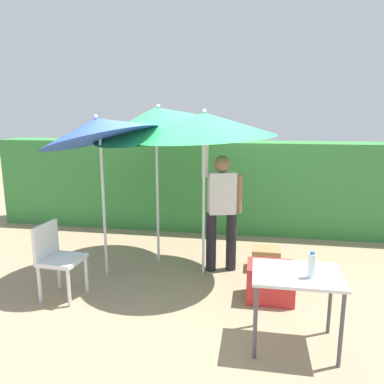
# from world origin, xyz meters

# --- Properties ---
(ground_plane) EXTENTS (24.00, 24.00, 0.00)m
(ground_plane) POSITION_xyz_m (0.00, 0.00, 0.00)
(ground_plane) COLOR #9E8466
(hedge_row) EXTENTS (8.00, 0.70, 1.64)m
(hedge_row) POSITION_xyz_m (0.00, 2.22, 0.82)
(hedge_row) COLOR #38843D
(hedge_row) RESTS_ON ground_plane
(umbrella_rainbow) EXTENTS (1.89, 1.86, 2.47)m
(umbrella_rainbow) POSITION_xyz_m (-0.51, 0.48, 2.06)
(umbrella_rainbow) COLOR silver
(umbrella_rainbow) RESTS_ON ground_plane
(umbrella_orange) EXTENTS (1.54, 1.51, 2.31)m
(umbrella_orange) POSITION_xyz_m (-1.12, -0.11, 1.95)
(umbrella_orange) COLOR silver
(umbrella_orange) RESTS_ON ground_plane
(umbrella_yellow) EXTENTS (1.83, 1.82, 2.22)m
(umbrella_yellow) POSITION_xyz_m (0.18, 0.17, 1.99)
(umbrella_yellow) COLOR silver
(umbrella_yellow) RESTS_ON ground_plane
(person_vendor) EXTENTS (0.55, 0.30, 1.88)m
(person_vendor) POSITION_xyz_m (0.40, 0.32, 0.93)
(person_vendor) COLOR black
(person_vendor) RESTS_ON ground_plane
(chair_plastic) EXTENTS (0.48, 0.48, 0.89)m
(chair_plastic) POSITION_xyz_m (-1.43, -0.78, 0.51)
(chair_plastic) COLOR silver
(chair_plastic) RESTS_ON ground_plane
(cooler_box) EXTENTS (0.54, 0.42, 0.43)m
(cooler_box) POSITION_xyz_m (1.05, -0.43, 0.22)
(cooler_box) COLOR red
(cooler_box) RESTS_ON ground_plane
(crate_cardboard) EXTENTS (0.39, 0.32, 0.30)m
(crate_cardboard) POSITION_xyz_m (1.02, 0.46, 0.15)
(crate_cardboard) COLOR #9E7A4C
(crate_cardboard) RESTS_ON ground_plane
(folding_table) EXTENTS (0.80, 0.60, 0.73)m
(folding_table) POSITION_xyz_m (1.25, -1.30, 0.64)
(folding_table) COLOR #4C4C51
(folding_table) RESTS_ON ground_plane
(bottle_water) EXTENTS (0.07, 0.07, 0.24)m
(bottle_water) POSITION_xyz_m (1.36, -1.38, 0.84)
(bottle_water) COLOR silver
(bottle_water) RESTS_ON folding_table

